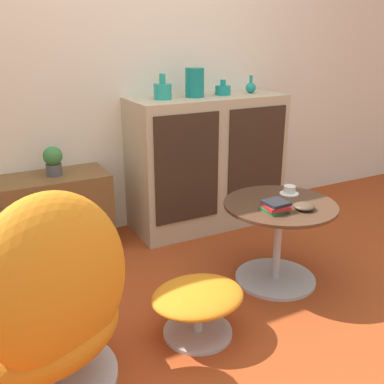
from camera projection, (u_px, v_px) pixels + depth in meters
name	position (u px, v px, depth m)	size (l,w,h in m)	color
ground_plane	(236.00, 321.00, 2.29)	(12.00, 12.00, 0.00)	#9E3D19
wall_back	(126.00, 47.00, 3.05)	(6.40, 0.06, 2.60)	silver
sideboard	(207.00, 162.00, 3.32)	(1.13, 0.47, 0.97)	tan
tv_console	(58.00, 214.00, 2.95)	(0.67, 0.37, 0.53)	brown
egg_chair	(49.00, 306.00, 1.74)	(0.86, 0.83, 0.88)	#B7B7BC
ottoman	(198.00, 301.00, 2.13)	(0.45, 0.39, 0.26)	#B7B7BC
coffee_table	(278.00, 234.00, 2.57)	(0.63, 0.63, 0.49)	#B7B7BC
vase_leftmost	(163.00, 91.00, 2.99)	(0.12, 0.12, 0.17)	teal
vase_inner_left	(195.00, 82.00, 3.09)	(0.13, 0.13, 0.20)	#147A75
vase_inner_right	(223.00, 90.00, 3.21)	(0.11, 0.11, 0.11)	teal
vase_rightmost	(251.00, 87.00, 3.32)	(0.08, 0.08, 0.13)	teal
potted_plant	(53.00, 160.00, 2.83)	(0.12, 0.12, 0.19)	#4C4C51
teacup	(289.00, 191.00, 2.65)	(0.11, 0.11, 0.05)	white
book_stack	(276.00, 206.00, 2.39)	(0.13, 0.14, 0.06)	#237038
bowl	(304.00, 206.00, 2.42)	(0.12, 0.12, 0.04)	#4C3828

